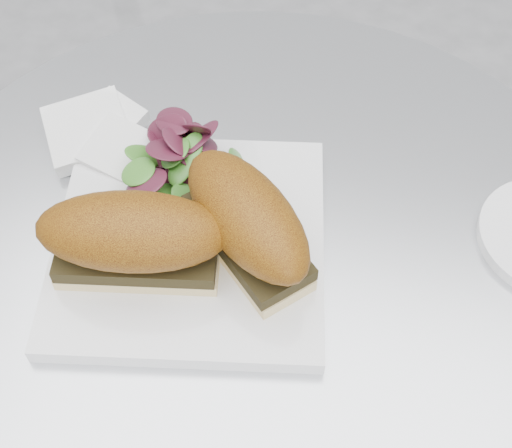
{
  "coord_description": "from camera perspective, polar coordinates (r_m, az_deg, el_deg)",
  "views": [
    {
      "loc": [
        0.07,
        -0.36,
        1.26
      ],
      "look_at": [
        -0.0,
        0.0,
        0.77
      ],
      "focal_mm": 50.0,
      "sensor_mm": 36.0,
      "label": 1
    }
  ],
  "objects": [
    {
      "name": "salad",
      "position": [
        0.67,
        -5.83,
        5.45
      ],
      "size": [
        0.1,
        0.1,
        0.05
      ],
      "primitive_type": null,
      "color": "#4B902F",
      "rests_on": "plate"
    },
    {
      "name": "sandwich_left",
      "position": [
        0.59,
        -9.77,
        -1.09
      ],
      "size": [
        0.17,
        0.09,
        0.08
      ],
      "rotation": [
        0.0,
        0.0,
        0.15
      ],
      "color": "#D1BF82",
      "rests_on": "plate"
    },
    {
      "name": "plate",
      "position": [
        0.65,
        -5.31,
        -1.46
      ],
      "size": [
        0.27,
        0.27,
        0.02
      ],
      "primitive_type": "cube",
      "rotation": [
        0.0,
        0.0,
        0.15
      ],
      "color": "white",
      "rests_on": "table"
    },
    {
      "name": "napkin",
      "position": [
        0.73,
        -11.99,
        6.08
      ],
      "size": [
        0.12,
        0.12,
        0.02
      ],
      "primitive_type": null,
      "rotation": [
        0.0,
        0.0,
        0.22
      ],
      "color": "white",
      "rests_on": "table"
    },
    {
      "name": "table",
      "position": [
        0.86,
        0.03,
        -11.45
      ],
      "size": [
        0.7,
        0.7,
        0.73
      ],
      "color": "silver",
      "rests_on": "ground"
    },
    {
      "name": "sandwich_right",
      "position": [
        0.59,
        -0.73,
        0.23
      ],
      "size": [
        0.16,
        0.16,
        0.08
      ],
      "rotation": [
        0.0,
        0.0,
        -0.8
      ],
      "color": "#D1BF82",
      "rests_on": "plate"
    }
  ]
}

